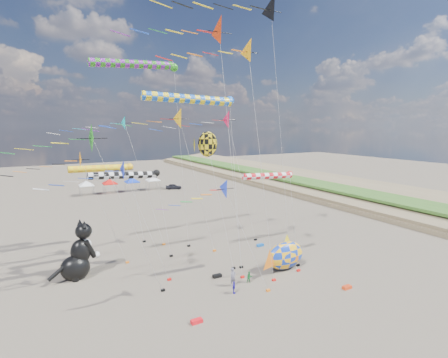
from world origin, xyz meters
name	(u,v)px	position (x,y,z in m)	size (l,w,h in m)	color
ground	(276,319)	(0.00, 0.00, 0.00)	(260.00, 260.00, 0.00)	brown
delta_kite_0	(66,163)	(-13.09, 17.32, 11.61)	(11.06, 1.86, 12.91)	orange
delta_kite_1	(241,54)	(0.09, 5.70, 21.27)	(10.93, 2.29, 22.72)	#F39F0C
delta_kite_2	(118,174)	(-9.49, 10.86, 11.02)	(10.46, 1.99, 12.35)	#0924D8
delta_kite_3	(237,193)	(-1.19, 4.18, 9.68)	(8.44, 1.88, 10.95)	blue
delta_kite_4	(226,121)	(4.83, 16.87, 15.74)	(13.07, 2.53, 17.28)	#EB1547
delta_kite_5	(181,121)	(-1.36, 15.85, 15.80)	(12.68, 2.55, 17.35)	#FFB511
delta_kite_6	(99,140)	(-11.22, 8.95, 14.13)	(11.64, 2.50, 15.62)	#178112
delta_kite_7	(258,11)	(5.22, 10.85, 26.81)	(16.37, 3.05, 28.57)	black
delta_kite_8	(219,31)	(-0.90, 7.79, 23.42)	(11.22, 2.90, 25.09)	red
delta_kite_9	(124,126)	(-6.38, 21.09, 15.22)	(10.82, 1.86, 16.55)	#0CE0D9
windsock_0	(193,100)	(-2.49, 9.97, 17.63)	(10.43, 0.87, 18.12)	blue
windsock_1	(271,176)	(4.74, 7.44, 10.22)	(7.23, 0.66, 10.63)	red
windsock_2	(104,168)	(-8.48, 23.39, 10.10)	(8.83, 0.87, 10.57)	yellow
windsock_3	(127,175)	(-7.27, 16.79, 9.98)	(8.96, 0.79, 10.42)	black
windsock_4	(138,65)	(-5.09, 18.98, 21.84)	(11.13, 0.95, 22.37)	#248518
angelfish_kite	(206,145)	(-0.15, 12.12, 13.23)	(3.74, 3.02, 14.66)	yellow
cat_inflatable	(78,250)	(-12.72, 15.90, 2.93)	(4.34, 2.17, 5.87)	black
fish_inflatable	(285,255)	(6.70, 7.29, 1.63)	(6.08, 2.83, 3.93)	#1339B9
person_adult	(233,277)	(-0.04, 6.72, 0.91)	(0.67, 0.44, 1.82)	slate
child_green	(249,277)	(1.73, 6.53, 0.57)	(0.56, 0.43, 1.15)	#18792E
child_blue	(234,287)	(-0.72, 5.37, 0.58)	(0.68, 0.28, 1.16)	#2C20B0
kite_bag_0	(347,287)	(9.09, 0.98, 0.15)	(0.90, 0.44, 0.30)	red
kite_bag_1	(260,245)	(8.65, 14.63, 0.15)	(0.90, 0.44, 0.30)	blue
kite_bag_2	(217,276)	(-0.46, 9.16, 0.15)	(0.90, 0.44, 0.30)	black
kite_bag_3	(197,321)	(-5.73, 2.61, 0.15)	(0.90, 0.44, 0.30)	red
tent_row	(121,179)	(1.50, 60.00, 3.15)	(19.20, 4.20, 3.80)	white
parked_car	(174,187)	(13.46, 58.00, 0.64)	(1.52, 3.78, 1.29)	#26262D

